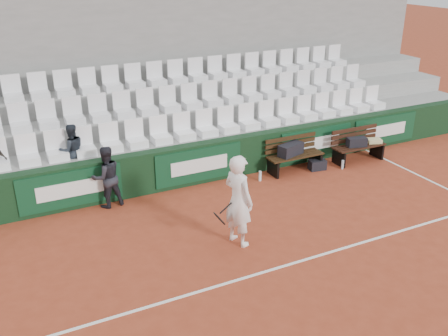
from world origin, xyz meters
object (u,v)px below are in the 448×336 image
(water_bottle_near, at_px, (260,176))
(tennis_player, at_px, (238,201))
(sports_bag_ground, at_px, (317,165))
(spectator_c, at_px, (70,131))
(bench_right, at_px, (358,153))
(water_bottle_far, at_px, (342,165))
(ball_kid, at_px, (106,177))
(bench_left, at_px, (295,163))
(sports_bag_right, at_px, (357,142))
(sports_bag_left, at_px, (291,149))

(water_bottle_near, xyz_separation_m, tennis_player, (-1.82, -2.29, 0.78))
(sports_bag_ground, bearing_deg, spectator_c, 168.80)
(bench_right, xyz_separation_m, water_bottle_far, (-0.72, -0.25, -0.10))
(ball_kid, xyz_separation_m, spectator_c, (-0.53, 0.78, 0.90))
(sports_bag_ground, distance_m, water_bottle_far, 0.66)
(water_bottle_far, bearing_deg, spectator_c, 167.65)
(bench_left, height_order, sports_bag_right, sports_bag_right)
(sports_bag_left, distance_m, water_bottle_far, 1.48)
(bench_left, relative_size, sports_bag_left, 2.15)
(sports_bag_right, bearing_deg, bench_left, 173.56)
(sports_bag_right, relative_size, sports_bag_ground, 1.20)
(water_bottle_far, relative_size, spectator_c, 0.20)
(water_bottle_near, height_order, tennis_player, tennis_player)
(bench_left, relative_size, ball_kid, 1.07)
(water_bottle_far, height_order, tennis_player, tennis_player)
(water_bottle_far, bearing_deg, sports_bag_left, 159.70)
(sports_bag_right, relative_size, tennis_player, 0.28)
(sports_bag_left, relative_size, sports_bag_ground, 1.62)
(bench_left, relative_size, tennis_player, 0.83)
(sports_bag_left, relative_size, sports_bag_right, 1.35)
(bench_right, relative_size, sports_bag_left, 2.15)
(sports_bag_left, height_order, water_bottle_near, sports_bag_left)
(ball_kid, bearing_deg, water_bottle_far, 165.97)
(sports_bag_right, bearing_deg, tennis_player, -154.81)
(ball_kid, height_order, spectator_c, spectator_c)
(sports_bag_ground, relative_size, tennis_player, 0.24)
(bench_right, height_order, water_bottle_far, bench_right)
(sports_bag_ground, bearing_deg, water_bottle_far, -22.78)
(bench_left, height_order, water_bottle_near, bench_left)
(water_bottle_near, bearing_deg, spectator_c, 165.15)
(sports_bag_right, distance_m, tennis_player, 5.23)
(sports_bag_left, distance_m, water_bottle_near, 1.11)
(sports_bag_left, relative_size, water_bottle_near, 2.73)
(water_bottle_far, xyz_separation_m, spectator_c, (-6.51, 1.42, 1.48))
(sports_bag_right, distance_m, water_bottle_near, 2.93)
(bench_right, height_order, spectator_c, spectator_c)
(ball_kid, bearing_deg, water_bottle_near, 166.92)
(sports_bag_right, bearing_deg, water_bottle_far, -158.96)
(sports_bag_left, height_order, sports_bag_ground, sports_bag_left)
(sports_bag_ground, distance_m, ball_kid, 5.40)
(water_bottle_near, xyz_separation_m, ball_kid, (-3.68, 0.33, 0.57))
(bench_left, xyz_separation_m, tennis_player, (-2.92, -2.42, 0.68))
(sports_bag_ground, xyz_separation_m, water_bottle_far, (0.61, -0.26, -0.01))
(water_bottle_near, distance_m, ball_kid, 3.74)
(sports_bag_ground, distance_m, tennis_player, 4.23)
(sports_bag_left, relative_size, spectator_c, 0.58)
(tennis_player, bearing_deg, spectator_c, 125.01)
(bench_right, height_order, sports_bag_right, sports_bag_right)
(bench_left, height_order, sports_bag_ground, bench_left)
(bench_right, bearing_deg, ball_kid, 176.66)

